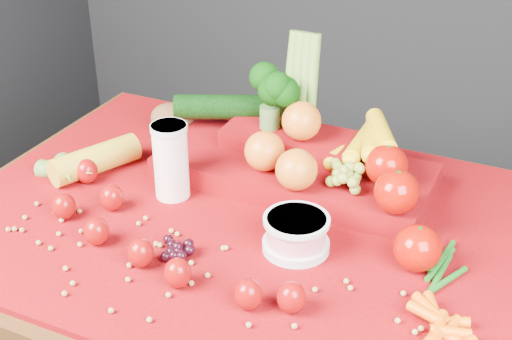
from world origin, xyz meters
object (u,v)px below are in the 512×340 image
at_px(table, 251,266).
at_px(yogurt_bowl, 296,233).
at_px(produce_mound, 305,156).
at_px(milk_glass, 171,158).

relative_size(table, yogurt_bowl, 9.79).
distance_m(table, produce_mound, 0.23).
bearing_deg(milk_glass, produce_mound, 35.18).
bearing_deg(table, yogurt_bowl, -26.33).
bearing_deg(table, milk_glass, 176.72).
bearing_deg(yogurt_bowl, table, 153.67).
height_order(yogurt_bowl, produce_mound, produce_mound).
bearing_deg(yogurt_bowl, produce_mound, 108.20).
bearing_deg(yogurt_bowl, milk_glass, 167.13).
xyz_separation_m(table, yogurt_bowl, (0.11, -0.05, 0.14)).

